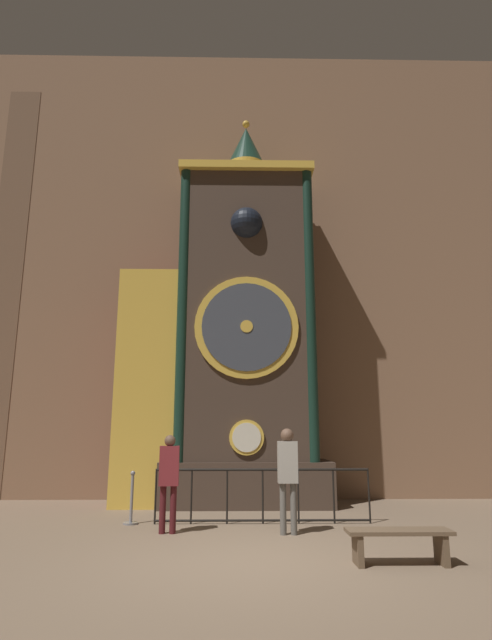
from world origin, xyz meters
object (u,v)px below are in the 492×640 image
Objects in this scene: clock_tower at (229,334)px; visitor_bench at (399,539)px; visitor_near at (169,474)px; stanchion_post at (131,507)px; visitor_far at (288,469)px.

clock_tower is 7.29× the size of visitor_bench.
visitor_near reaches higher than stanchion_post.
clock_tower is 6.15× the size of visitor_near.
visitor_bench is at bearing -56.81° from visitor_far.
visitor_near is (-0.98, -3.17, -3.10)m from clock_tower.
visitor_bench is at bearing -36.77° from visitor_near.
clock_tower reaches higher than visitor_near.
stanchion_post is at bearing -128.07° from clock_tower.
clock_tower reaches higher than visitor_far.
visitor_far reaches higher than stanchion_post.
visitor_far is 3.15m from stanchion_post.
stanchion_post is (-1.78, -2.28, -3.78)m from clock_tower.
visitor_far is (1.09, -3.31, -3.02)m from clock_tower.
visitor_near is at bearing 148.10° from visitor_bench.
visitor_far is 1.82× the size of stanchion_post.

